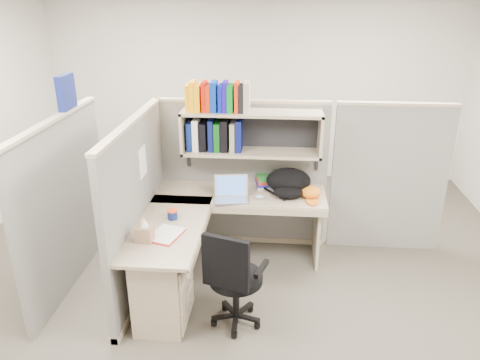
# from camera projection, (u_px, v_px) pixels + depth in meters

# --- Properties ---
(ground) EXTENTS (6.00, 6.00, 0.00)m
(ground) POSITION_uv_depth(u_px,v_px,m) (235.00, 286.00, 4.54)
(ground) COLOR #343028
(ground) RESTS_ON ground
(room_shell) EXTENTS (6.00, 6.00, 6.00)m
(room_shell) POSITION_uv_depth(u_px,v_px,m) (235.00, 124.00, 3.93)
(room_shell) COLOR beige
(room_shell) RESTS_ON ground
(cubicle) EXTENTS (3.79, 1.84, 1.95)m
(cubicle) POSITION_uv_depth(u_px,v_px,m) (203.00, 180.00, 4.65)
(cubicle) COLOR #5C5C58
(cubicle) RESTS_ON ground
(desk) EXTENTS (1.74, 1.75, 0.73)m
(desk) POSITION_uv_depth(u_px,v_px,m) (187.00, 261.00, 4.14)
(desk) COLOR gray
(desk) RESTS_ON ground
(laptop) EXTENTS (0.37, 0.37, 0.24)m
(laptop) POSITION_uv_depth(u_px,v_px,m) (231.00, 190.00, 4.58)
(laptop) COLOR #B6B7BB
(laptop) RESTS_ON desk
(backpack) EXTENTS (0.55, 0.48, 0.27)m
(backpack) POSITION_uv_depth(u_px,v_px,m) (289.00, 183.00, 4.70)
(backpack) COLOR black
(backpack) RESTS_ON desk
(orange_cap) EXTENTS (0.23, 0.26, 0.11)m
(orange_cap) POSITION_uv_depth(u_px,v_px,m) (311.00, 192.00, 4.68)
(orange_cap) COLOR orange
(orange_cap) RESTS_ON desk
(snack_canister) EXTENTS (0.09, 0.09, 0.09)m
(snack_canister) POSITION_uv_depth(u_px,v_px,m) (172.00, 214.00, 4.24)
(snack_canister) COLOR navy
(snack_canister) RESTS_ON desk
(tissue_box) EXTENTS (0.14, 0.14, 0.21)m
(tissue_box) POSITION_uv_depth(u_px,v_px,m) (144.00, 229.00, 3.85)
(tissue_box) COLOR #9F795A
(tissue_box) RESTS_ON desk
(mouse) EXTENTS (0.10, 0.07, 0.04)m
(mouse) POSITION_uv_depth(u_px,v_px,m) (260.00, 197.00, 4.67)
(mouse) COLOR #8CA9C7
(mouse) RESTS_ON desk
(paper_cup) EXTENTS (0.08, 0.08, 0.10)m
(paper_cup) POSITION_uv_depth(u_px,v_px,m) (236.00, 183.00, 4.91)
(paper_cup) COLOR white
(paper_cup) RESTS_ON desk
(book_stack) EXTENTS (0.21, 0.26, 0.11)m
(book_stack) POSITION_uv_depth(u_px,v_px,m) (264.00, 181.00, 4.95)
(book_stack) COLOR slate
(book_stack) RESTS_ON desk
(loose_paper) EXTENTS (0.31, 0.37, 0.00)m
(loose_paper) POSITION_uv_depth(u_px,v_px,m) (166.00, 234.00, 3.99)
(loose_paper) COLOR silver
(loose_paper) RESTS_ON desk
(task_chair) EXTENTS (0.54, 0.50, 0.94)m
(task_chair) POSITION_uv_depth(u_px,v_px,m) (234.00, 293.00, 3.87)
(task_chair) COLOR black
(task_chair) RESTS_ON ground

